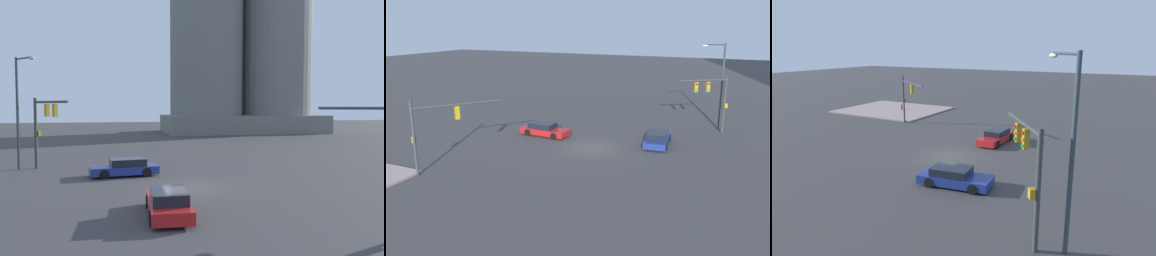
% 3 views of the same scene
% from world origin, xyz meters
% --- Properties ---
extents(ground_plane, '(189.50, 189.50, 0.00)m').
position_xyz_m(ground_plane, '(0.00, 0.00, 0.00)').
color(ground_plane, '#3E3D3D').
extents(traffic_signal_near_corner, '(2.98, 4.29, 5.52)m').
position_xyz_m(traffic_signal_near_corner, '(-9.34, 8.68, 3.78)').
color(traffic_signal_near_corner, '#383D3A').
rests_on(traffic_signal_near_corner, ground).
extents(traffic_signal_opposite_side, '(5.33, 4.09, 5.41)m').
position_xyz_m(traffic_signal_opposite_side, '(9.71, -7.79, 3.60)').
color(traffic_signal_opposite_side, '#3A3E48').
rests_on(traffic_signal_opposite_side, ground).
extents(streetlamp_curved_arm, '(1.80, 2.09, 8.56)m').
position_xyz_m(streetlamp_curved_arm, '(-11.06, 8.92, 4.95)').
color(streetlamp_curved_arm, '#314047').
rests_on(streetlamp_curved_arm, ground).
extents(sedan_car_approaching, '(4.86, 2.43, 1.21)m').
position_xyz_m(sedan_car_approaching, '(-3.36, 4.89, 0.58)').
color(sedan_car_approaching, navy).
rests_on(sedan_car_approaching, ground).
extents(sedan_car_waiting_far, '(2.01, 4.69, 1.21)m').
position_xyz_m(sedan_car_waiting_far, '(-1.82, -5.64, 0.57)').
color(sedan_car_waiting_far, red).
rests_on(sedan_car_waiting_far, ground).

